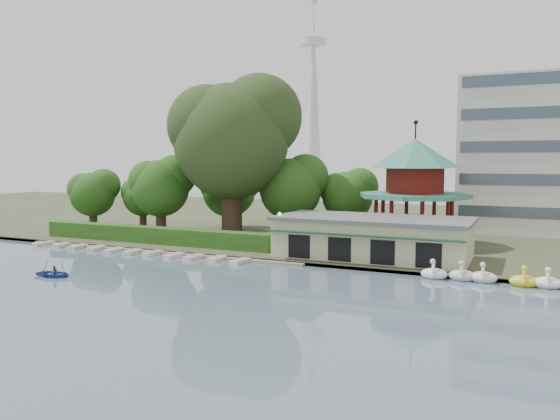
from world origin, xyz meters
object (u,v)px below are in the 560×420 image
Objects in this scene: dock at (157,251)px; pavilion at (414,181)px; boathouse at (372,237)px; rowboat_with_passengers at (54,271)px; big_tree at (233,133)px.

dock is 2.52× the size of pavilion.
boathouse is at bearing 12.24° from dock.
dock is at bearing -148.34° from pavilion.
rowboat_with_passengers reaches higher than dock.
boathouse reaches higher than dock.
pavilion is at bearing 78.72° from boathouse.
dock is 7.18× the size of rowboat_with_passengers.
boathouse is 0.94× the size of big_tree.
pavilion is at bearing 48.98° from rowboat_with_passengers.
big_tree reaches higher than rowboat_with_passengers.
boathouse is 1.38× the size of pavilion.
rowboat_with_passengers is (-0.45, -13.30, 0.35)m from dock.
dock is 22.62m from boathouse.
big_tree is at bearing 161.62° from boathouse.
pavilion is 37.90m from rowboat_with_passengers.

